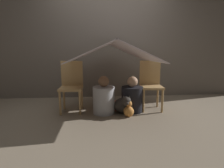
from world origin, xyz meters
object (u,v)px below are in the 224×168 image
chair_right (151,83)px  person_front (104,98)px  chair_left (72,84)px  person_second (132,98)px  dog (125,105)px

chair_right → person_front: bearing=-162.5°
chair_left → chair_right: bearing=1.0°
person_second → chair_left: bearing=172.6°
chair_left → person_front: 0.61m
dog → chair_left: bearing=165.4°
person_second → dog: person_second is taller
person_front → chair_right: bearing=12.3°
dog → person_front: bearing=172.2°
person_second → dog: bearing=-144.5°
chair_right → person_second: (-0.35, -0.13, -0.22)m
chair_left → dog: size_ratio=2.28×
person_second → dog: (-0.14, -0.10, -0.09)m
chair_left → dog: bearing=-13.6°
chair_right → person_second: 0.44m
person_front → dog: person_front is taller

